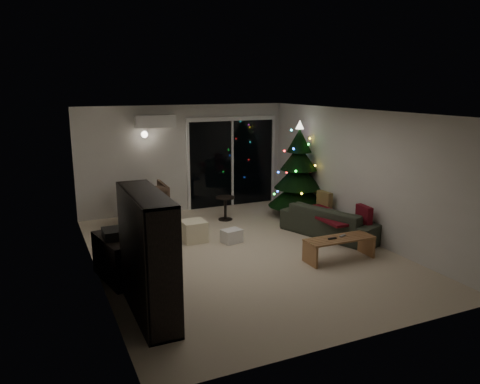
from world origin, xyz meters
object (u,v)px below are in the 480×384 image
Objects in this scene: coffee_table at (339,249)px; armchair at (143,203)px; christmas_tree at (299,169)px; media_cabinet at (116,259)px; sofa at (332,221)px; bookshelf at (132,257)px.

armchair is at bearing 126.42° from coffee_table.
armchair is at bearing 165.57° from christmas_tree.
media_cabinet is 4.32m from sofa.
sofa is at bearing -4.84° from media_cabinet.
sofa is 1.72m from christmas_tree.
christmas_tree is (4.43, 1.96, 0.75)m from media_cabinet.
sofa is 0.94× the size of christmas_tree.
coffee_table is 0.57× the size of christmas_tree.
bookshelf is at bearing 91.70° from sofa.
christmas_tree is at bearing 74.07° from coffee_table.
media_cabinet reaches higher than coffee_table.
media_cabinet is 3.02m from armchair.
armchair is 0.79× the size of coffee_table.
media_cabinet is at bearing 169.25° from coffee_table.
sofa reaches higher than coffee_table.
christmas_tree reaches higher than media_cabinet.
coffee_table is at bearing 129.90° from sofa.
media_cabinet is 3.72m from coffee_table.
armchair is 3.52m from christmas_tree.
christmas_tree is at bearing -25.05° from sofa.
media_cabinet is at bearing 104.39° from bookshelf.
armchair is 4.38m from coffee_table.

